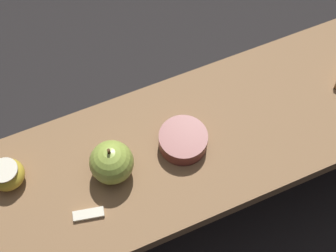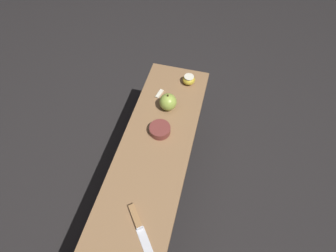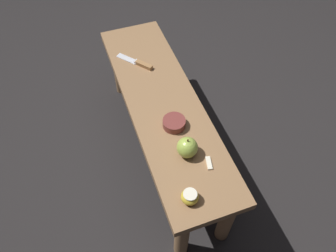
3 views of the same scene
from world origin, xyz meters
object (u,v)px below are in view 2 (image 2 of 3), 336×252
at_px(knife, 138,223).
at_px(apple_whole, 167,102).
at_px(wooden_bench, 152,167).
at_px(bowl, 159,130).
at_px(apple_cut, 189,80).

xyz_separation_m(knife, apple_whole, (0.58, 0.04, 0.04)).
height_order(knife, apple_whole, apple_whole).
relative_size(wooden_bench, bowl, 12.01).
xyz_separation_m(apple_whole, apple_cut, (0.20, -0.07, -0.02)).
bearing_deg(apple_whole, wooden_bench, -179.21).
relative_size(knife, apple_cut, 2.70).
distance_m(apple_whole, bowl, 0.16).
distance_m(wooden_bench, knife, 0.29).
distance_m(wooden_bench, apple_whole, 0.33).
relative_size(apple_whole, bowl, 0.98).
xyz_separation_m(wooden_bench, apple_whole, (0.31, 0.00, 0.12)).
height_order(wooden_bench, bowl, bowl).
distance_m(wooden_bench, bowl, 0.18).
distance_m(knife, apple_whole, 0.59).
bearing_deg(wooden_bench, apple_cut, -7.48).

